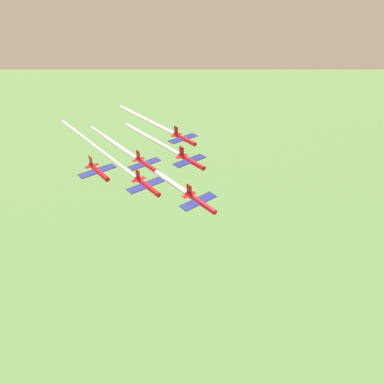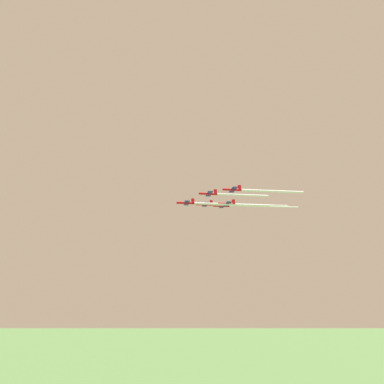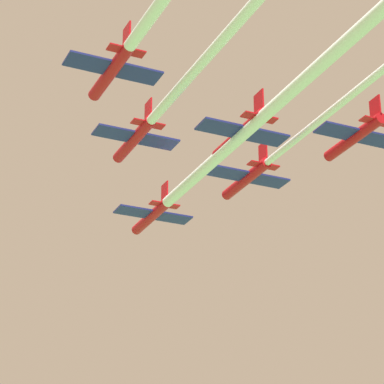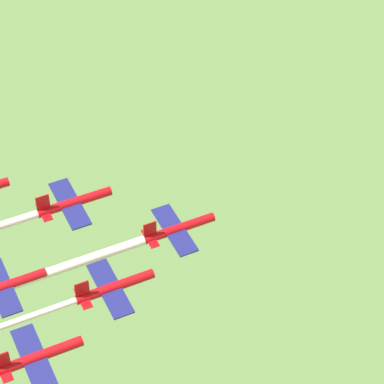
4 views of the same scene
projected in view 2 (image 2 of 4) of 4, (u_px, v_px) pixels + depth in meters
The scene contains 11 objects.
jet_0 at pixel (186, 203), 166.62m from camera, with size 9.68×9.95×3.36m.
jet_1 at pixel (209, 194), 162.53m from camera, with size 9.68×9.95×3.36m.
jet_2 at pixel (205, 204), 174.80m from camera, with size 9.68×9.95×3.36m.
jet_3 at pixel (233, 190), 157.47m from camera, with size 9.68×9.95×3.36m.
jet_4 at pixel (227, 204), 169.20m from camera, with size 9.68×9.95×3.36m.
jet_5 at pixel (222, 206), 182.95m from camera, with size 9.68×9.95×3.36m.
smoke_trail_0 at pixel (233, 204), 169.44m from camera, with size 16.10×41.48×1.23m.
smoke_trail_1 at pixel (243, 195), 164.56m from camera, with size 10.84×27.51×1.01m.
smoke_trail_2 at pixel (256, 206), 178.09m from camera, with size 18.61×49.48×0.75m.
smoke_trail_3 at pixel (273, 191), 159.79m from camera, with size 12.83×32.65×1.16m.
smoke_trail_4 at pixel (262, 205), 171.36m from camera, with size 11.45×29.74×0.78m.
Camera 2 is at (188.03, 7.36, 121.00)m, focal length 28.00 mm.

